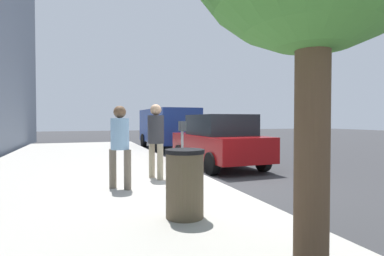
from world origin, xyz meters
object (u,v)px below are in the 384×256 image
(pedestrian_bystander, at_px, (120,140))
(trash_bin, at_px, (185,183))
(parking_meter, at_px, (182,136))
(parked_sedan_near, at_px, (218,140))
(parked_van_far, at_px, (167,126))
(pedestrian_at_meter, at_px, (156,134))

(pedestrian_bystander, height_order, trash_bin, pedestrian_bystander)
(parking_meter, bearing_deg, parked_sedan_near, -45.81)
(pedestrian_bystander, bearing_deg, parking_meter, -11.41)
(parking_meter, height_order, parked_van_far, parked_van_far)
(parked_van_far, height_order, trash_bin, parked_van_far)
(pedestrian_at_meter, bearing_deg, parked_van_far, 55.36)
(trash_bin, bearing_deg, pedestrian_bystander, 17.01)
(pedestrian_bystander, xyz_separation_m, parked_van_far, (9.76, -3.62, 0.08))
(parked_sedan_near, xyz_separation_m, trash_bin, (-5.29, 2.93, -0.24))
(parking_meter, distance_m, trash_bin, 3.67)
(pedestrian_bystander, height_order, parked_van_far, parked_van_far)
(parking_meter, distance_m, pedestrian_bystander, 2.14)
(pedestrian_at_meter, distance_m, trash_bin, 3.17)
(parked_van_far, distance_m, trash_bin, 12.38)
(parked_sedan_near, relative_size, parked_van_far, 0.85)
(parking_meter, relative_size, parked_sedan_near, 0.32)
(parking_meter, relative_size, trash_bin, 1.40)
(parking_meter, relative_size, pedestrian_bystander, 0.81)
(pedestrian_bystander, relative_size, parked_sedan_near, 0.39)
(parked_sedan_near, bearing_deg, pedestrian_at_meter, 129.36)
(parked_van_far, bearing_deg, pedestrian_bystander, 159.68)
(trash_bin, bearing_deg, pedestrian_at_meter, -4.94)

